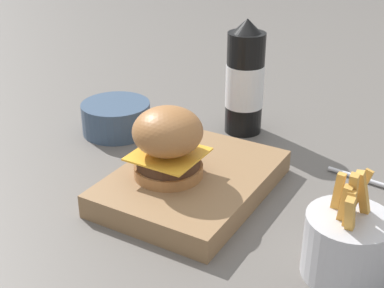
% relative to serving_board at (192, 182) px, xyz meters
% --- Properties ---
extents(ground_plane, '(6.00, 6.00, 0.00)m').
position_rel_serving_board_xyz_m(ground_plane, '(0.00, -0.01, -0.02)').
color(ground_plane, '#5B5651').
extents(serving_board, '(0.30, 0.22, 0.04)m').
position_rel_serving_board_xyz_m(serving_board, '(0.00, 0.00, 0.00)').
color(serving_board, olive).
rests_on(serving_board, ground_plane).
extents(burger, '(0.11, 0.11, 0.11)m').
position_rel_serving_board_xyz_m(burger, '(-0.03, 0.03, 0.08)').
color(burger, '#9E6638').
rests_on(burger, serving_board).
extents(ketchup_bottle, '(0.07, 0.07, 0.23)m').
position_rel_serving_board_xyz_m(ketchup_bottle, '(0.26, 0.03, 0.09)').
color(ketchup_bottle, black).
rests_on(ketchup_bottle, ground_plane).
extents(fries_basket, '(0.11, 0.11, 0.15)m').
position_rel_serving_board_xyz_m(fries_basket, '(-0.07, -0.27, 0.03)').
color(fries_basket, '#B7B7BC').
rests_on(fries_basket, ground_plane).
extents(side_bowl, '(0.14, 0.14, 0.06)m').
position_rel_serving_board_xyz_m(side_bowl, '(0.13, 0.25, 0.01)').
color(side_bowl, '#384C66').
rests_on(side_bowl, ground_plane).
extents(ketchup_puddle, '(0.05, 0.05, 0.00)m').
position_rel_serving_board_xyz_m(ketchup_puddle, '(0.20, 0.13, -0.02)').
color(ketchup_puddle, '#9E140F').
rests_on(ketchup_puddle, ground_plane).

